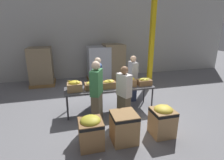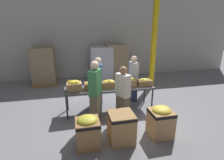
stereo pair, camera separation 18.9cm
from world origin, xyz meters
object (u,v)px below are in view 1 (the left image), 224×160
at_px(volunteer_0, 97,93).
at_px(support_pillar, 152,41).
at_px(pallet_stack_1, 99,64).
at_px(pallet_stack_0, 113,62).
at_px(pallet_stack_2, 41,67).
at_px(donation_bin_2, 162,120).
at_px(banana_box_1, 93,85).
at_px(banana_box_4, 144,82).
at_px(banana_box_0, 75,86).
at_px(volunteer_2, 133,79).
at_px(sorting_table, 110,89).
at_px(donation_bin_0, 91,131).
at_px(donation_bin_1, 124,126).
at_px(banana_box_3, 128,82).
at_px(volunteer_1, 98,81).
at_px(volunteer_3, 124,95).
at_px(banana_box_2, 109,84).

relative_size(volunteer_0, support_pillar, 0.43).
bearing_deg(pallet_stack_1, pallet_stack_0, 1.96).
bearing_deg(pallet_stack_2, volunteer_0, -64.41).
bearing_deg(pallet_stack_2, donation_bin_2, -56.08).
relative_size(banana_box_1, pallet_stack_0, 0.28).
xyz_separation_m(banana_box_4, pallet_stack_1, (-0.86, 3.33, -0.07)).
xyz_separation_m(banana_box_0, volunteer_2, (2.05, 0.66, -0.13)).
xyz_separation_m(banana_box_1, volunteer_0, (0.01, -0.56, -0.03)).
distance_m(sorting_table, donation_bin_0, 1.84).
bearing_deg(banana_box_4, banana_box_1, 178.78).
xyz_separation_m(banana_box_0, donation_bin_1, (1.00, -1.55, -0.55)).
relative_size(banana_box_3, pallet_stack_0, 0.27).
distance_m(donation_bin_0, pallet_stack_0, 5.26).
relative_size(volunteer_1, volunteer_3, 1.02).
bearing_deg(banana_box_2, support_pillar, 39.27).
relative_size(banana_box_1, pallet_stack_2, 0.28).
bearing_deg(support_pillar, pallet_stack_0, 131.23).
height_order(volunteer_1, pallet_stack_1, pallet_stack_1).
relative_size(banana_box_3, pallet_stack_2, 0.28).
distance_m(volunteer_2, donation_bin_1, 2.48).
relative_size(support_pillar, pallet_stack_0, 2.28).
bearing_deg(donation_bin_1, sorting_table, 87.60).
bearing_deg(pallet_stack_0, volunteer_2, -90.54).
bearing_deg(banana_box_4, volunteer_2, 101.51).
height_order(banana_box_1, pallet_stack_0, pallet_stack_0).
xyz_separation_m(banana_box_0, pallet_stack_1, (1.33, 3.32, -0.11)).
xyz_separation_m(volunteer_0, pallet_stack_2, (-1.85, 3.86, -0.02)).
distance_m(sorting_table, banana_box_3, 0.61).
distance_m(banana_box_2, volunteer_3, 0.72).
relative_size(pallet_stack_0, pallet_stack_2, 1.03).
bearing_deg(pallet_stack_2, support_pillar, -17.12).
relative_size(donation_bin_2, support_pillar, 0.19).
relative_size(support_pillar, pallet_stack_2, 2.35).
bearing_deg(banana_box_1, donation_bin_1, -73.80).
height_order(pallet_stack_1, pallet_stack_2, pallet_stack_2).
bearing_deg(volunteer_0, pallet_stack_1, 15.45).
height_order(banana_box_4, pallet_stack_1, pallet_stack_1).
bearing_deg(volunteer_0, donation_bin_0, -170.68).
bearing_deg(banana_box_0, banana_box_3, -0.43).
xyz_separation_m(banana_box_4, pallet_stack_2, (-3.48, 3.34, -0.05)).
height_order(volunteer_3, pallet_stack_2, pallet_stack_2).
bearing_deg(donation_bin_2, volunteer_1, 118.19).
height_order(banana_box_1, volunteer_1, volunteer_1).
bearing_deg(donation_bin_0, banana_box_0, 98.52).
bearing_deg(volunteer_1, volunteer_0, -8.35).
height_order(pallet_stack_0, pallet_stack_2, pallet_stack_0).
relative_size(banana_box_3, donation_bin_2, 0.61).
xyz_separation_m(support_pillar, pallet_stack_2, (-4.64, 1.43, -1.16)).
height_order(sorting_table, banana_box_3, banana_box_3).
relative_size(banana_box_2, banana_box_4, 0.92).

